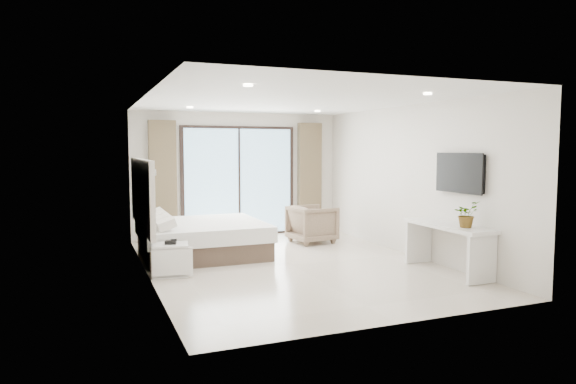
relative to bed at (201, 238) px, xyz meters
name	(u,v)px	position (x,y,z in m)	size (l,w,h in m)	color
ground	(292,265)	(1.23, -1.30, -0.31)	(6.20, 6.20, 0.00)	beige
room_shell	(263,168)	(1.03, -0.44, 1.27)	(4.62, 6.22, 2.72)	silver
bed	(201,238)	(0.00, 0.00, 0.00)	(2.15, 2.05, 0.74)	brown
nightstand	(170,260)	(-0.75, -1.29, -0.07)	(0.60, 0.52, 0.48)	white
phone	(171,242)	(-0.74, -1.31, 0.20)	(0.16, 0.13, 0.05)	black
console_desk	(448,237)	(3.27, -2.70, 0.25)	(0.51, 1.65, 0.77)	white
plant	(466,217)	(3.27, -3.09, 0.61)	(0.35, 0.39, 0.30)	#33662D
armchair	(312,222)	(2.38, 0.41, 0.11)	(0.82, 0.76, 0.84)	#826555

